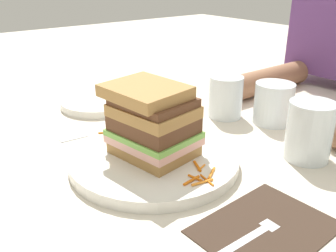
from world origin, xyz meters
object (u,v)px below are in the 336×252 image
(sandwich, at_px, (152,122))
(knife, at_px, (108,129))
(main_plate, at_px, (153,159))
(empty_tumbler_1, at_px, (226,97))
(juice_glass, at_px, (309,133))
(side_plate, at_px, (100,102))
(napkin_dark, at_px, (265,228))
(fork, at_px, (253,233))
(empty_tumbler_0, at_px, (273,103))

(sandwich, xyz_separation_m, knife, (-0.16, 0.01, -0.07))
(main_plate, height_order, empty_tumbler_1, empty_tumbler_1)
(sandwich, bearing_deg, juice_glass, 56.82)
(empty_tumbler_1, bearing_deg, main_plate, -72.46)
(empty_tumbler_1, relative_size, side_plate, 0.49)
(napkin_dark, distance_m, knife, 0.37)
(juice_glass, bearing_deg, fork, -71.11)
(fork, distance_m, empty_tumbler_0, 0.36)
(napkin_dark, bearing_deg, side_plate, 174.22)
(napkin_dark, height_order, knife, same)
(fork, bearing_deg, empty_tumbler_0, 124.41)
(empty_tumbler_1, bearing_deg, fork, -40.91)
(main_plate, relative_size, empty_tumbler_1, 3.11)
(napkin_dark, xyz_separation_m, side_plate, (-0.51, 0.05, 0.01))
(empty_tumbler_1, height_order, side_plate, empty_tumbler_1)
(knife, relative_size, empty_tumbler_0, 2.45)
(main_plate, height_order, knife, main_plate)
(knife, height_order, juice_glass, juice_glass)
(sandwich, height_order, empty_tumbler_1, sandwich)
(fork, xyz_separation_m, side_plate, (-0.51, 0.07, 0.00))
(main_plate, height_order, sandwich, sandwich)
(juice_glass, bearing_deg, empty_tumbler_1, 171.99)
(fork, xyz_separation_m, juice_glass, (-0.08, 0.22, 0.04))
(fork, bearing_deg, main_plate, 177.39)
(main_plate, relative_size, knife, 1.33)
(side_plate, bearing_deg, sandwich, -12.40)
(napkin_dark, relative_size, side_plate, 0.94)
(empty_tumbler_0, bearing_deg, fork, -55.59)
(main_plate, distance_m, empty_tumbler_1, 0.25)
(main_plate, bearing_deg, sandwich, -133.66)
(fork, bearing_deg, sandwich, 177.64)
(sandwich, relative_size, fork, 0.83)
(fork, height_order, empty_tumbler_1, empty_tumbler_1)
(side_plate, bearing_deg, main_plate, -12.20)
(sandwich, relative_size, empty_tumbler_0, 1.68)
(sandwich, height_order, knife, sandwich)
(empty_tumbler_0, distance_m, side_plate, 0.38)
(main_plate, distance_m, side_plate, 0.30)
(main_plate, bearing_deg, fork, -2.61)
(empty_tumbler_0, xyz_separation_m, side_plate, (-0.30, -0.23, -0.03))
(knife, bearing_deg, fork, -2.83)
(juice_glass, bearing_deg, knife, -146.10)
(main_plate, xyz_separation_m, empty_tumbler_0, (0.01, 0.29, 0.03))
(juice_glass, height_order, empty_tumbler_1, juice_glass)
(juice_glass, xyz_separation_m, side_plate, (-0.43, -0.15, -0.04))
(sandwich, distance_m, juice_glass, 0.25)
(empty_tumbler_1, bearing_deg, knife, -110.53)
(juice_glass, distance_m, empty_tumbler_1, 0.21)
(main_plate, relative_size, juice_glass, 2.77)
(empty_tumbler_1, bearing_deg, sandwich, -72.71)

